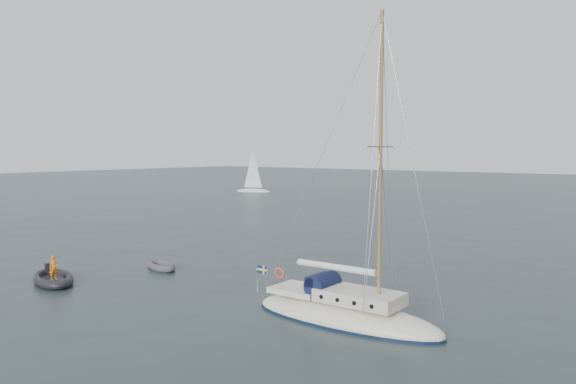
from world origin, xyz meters
The scene contains 5 objects.
ground centered at (0.00, 0.00, 0.00)m, with size 300.00×300.00×0.00m, color black.
sailboat centered at (3.42, -1.74, 0.95)m, with size 8.78×2.63×12.50m.
dinghy centered at (-10.14, 0.20, 0.17)m, with size 2.70×1.22×0.39m.
rib centered at (-11.95, -5.35, 0.24)m, with size 4.05×1.84×1.45m.
distant_yacht_a centered at (-44.90, 47.90, 3.33)m, with size 5.88×3.14×7.80m.
Camera 1 is at (14.99, -20.47, 6.83)m, focal length 35.00 mm.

